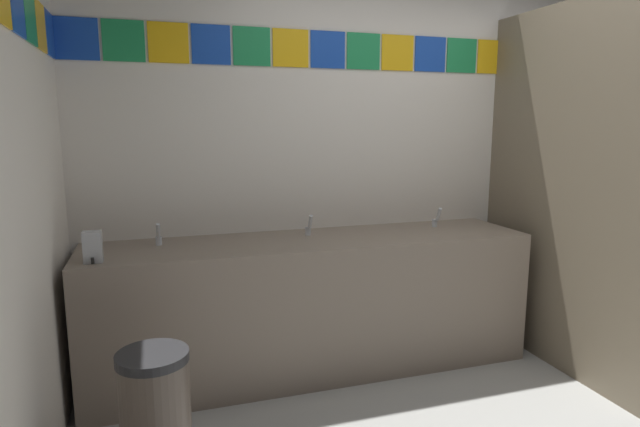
% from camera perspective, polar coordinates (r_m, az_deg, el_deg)
% --- Properties ---
extents(wall_back, '(4.40, 0.09, 2.87)m').
position_cam_1_polar(wall_back, '(3.75, 9.61, 8.31)').
color(wall_back, silver).
rests_on(wall_back, ground_plane).
extents(vanity_counter, '(2.69, 0.62, 0.84)m').
position_cam_1_polar(vanity_counter, '(3.31, -0.75, -9.66)').
color(vanity_counter, gray).
rests_on(vanity_counter, ground_plane).
extents(faucet_left, '(0.04, 0.10, 0.14)m').
position_cam_1_polar(faucet_left, '(3.14, -17.15, -2.44)').
color(faucet_left, silver).
rests_on(faucet_left, vanity_counter).
extents(faucet_center, '(0.04, 0.10, 0.14)m').
position_cam_1_polar(faucet_center, '(3.27, -1.22, -1.53)').
color(faucet_center, silver).
rests_on(faucet_center, vanity_counter).
extents(faucet_right, '(0.04, 0.10, 0.14)m').
position_cam_1_polar(faucet_right, '(3.62, 12.53, -0.65)').
color(faucet_right, silver).
rests_on(faucet_right, vanity_counter).
extents(soap_dispenser, '(0.09, 0.09, 0.16)m').
position_cam_1_polar(soap_dispenser, '(2.88, -23.49, -3.37)').
color(soap_dispenser, '#B7BABF').
rests_on(soap_dispenser, vanity_counter).
extents(stall_divider, '(0.92, 1.43, 2.24)m').
position_cam_1_polar(stall_divider, '(3.47, 29.78, 1.74)').
color(stall_divider, '#726651').
rests_on(stall_divider, ground_plane).
extents(toilet, '(0.39, 0.49, 0.74)m').
position_cam_1_polar(toilet, '(4.29, 26.35, -7.86)').
color(toilet, white).
rests_on(toilet, ground_plane).
extents(trash_bin, '(0.30, 0.30, 0.60)m').
position_cam_1_polar(trash_bin, '(2.47, -17.42, -20.54)').
color(trash_bin, brown).
rests_on(trash_bin, ground_plane).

